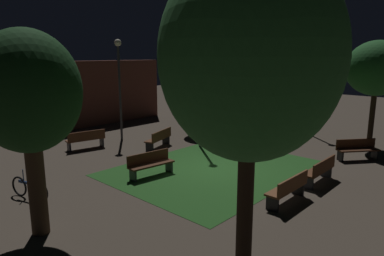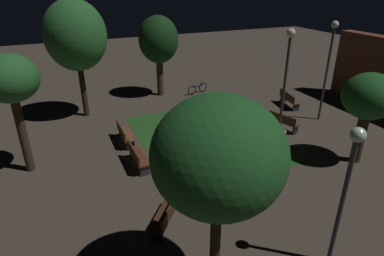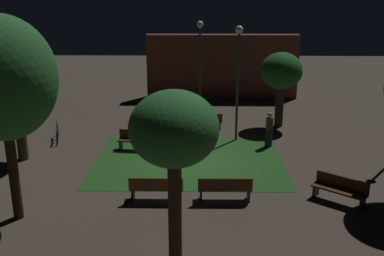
{
  "view_description": "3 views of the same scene",
  "coord_description": "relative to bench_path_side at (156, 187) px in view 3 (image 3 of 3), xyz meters",
  "views": [
    {
      "loc": [
        -10.42,
        -8.22,
        4.44
      ],
      "look_at": [
        -0.55,
        0.89,
        1.59
      ],
      "focal_mm": 32.63,
      "sensor_mm": 36.0,
      "label": 1
    },
    {
      "loc": [
        12.73,
        -6.19,
        7.13
      ],
      "look_at": [
        0.64,
        -0.97,
        1.03
      ],
      "focal_mm": 30.66,
      "sensor_mm": 36.0,
      "label": 2
    },
    {
      "loc": [
        0.28,
        -17.32,
        6.86
      ],
      "look_at": [
        -0.03,
        0.73,
        1.2
      ],
      "focal_mm": 42.01,
      "sensor_mm": 36.0,
      "label": 3
    }
  ],
  "objects": [
    {
      "name": "tree_lawn_side",
      "position": [
        -5.91,
        3.73,
        3.05
      ],
      "size": [
        2.47,
        2.47,
        5.04
      ],
      "color": "#423021",
      "rests_on": "ground"
    },
    {
      "name": "bench_by_lamp",
      "position": [
        2.29,
        0.0,
        0.0
      ],
      "size": [
        1.8,
        0.49,
        0.88
      ],
      "color": "#512D19",
      "rests_on": "ground"
    },
    {
      "name": "bench_corner",
      "position": [
        -0.82,
        10.11,
        0.0
      ],
      "size": [
        1.86,
        0.82,
        0.88
      ],
      "color": "brown",
      "rests_on": "ground"
    },
    {
      "name": "bench_front_right",
      "position": [
        6.11,
        -0.01,
        0.0
      ],
      "size": [
        1.7,
        1.5,
        0.88
      ],
      "color": "#422314",
      "rests_on": "ground"
    },
    {
      "name": "tree_right_canopy",
      "position": [
        -4.19,
        -1.22,
        3.9
      ],
      "size": [
        3.14,
        3.14,
        6.21
      ],
      "color": "#2D2116",
      "rests_on": "ground"
    },
    {
      "name": "pedestrian",
      "position": [
        4.55,
        5.45,
        0.37
      ],
      "size": [
        0.34,
        0.32,
        1.61
      ],
      "color": "black",
      "rests_on": "ground"
    },
    {
      "name": "tree_near_wall",
      "position": [
        0.85,
        -4.05,
        3.24
      ],
      "size": [
        2.07,
        2.07,
        4.71
      ],
      "color": "#38281C",
      "rests_on": "ground"
    },
    {
      "name": "ground_plane",
      "position": [
        1.15,
        3.64,
        -0.48
      ],
      "size": [
        60.0,
        60.0,
        0.0
      ],
      "primitive_type": "plane",
      "color": "#473D33"
    },
    {
      "name": "lamp_post_plaza_west",
      "position": [
        1.44,
        10.39,
        2.98
      ],
      "size": [
        0.36,
        0.36,
        5.19
      ],
      "color": "#333338",
      "rests_on": "ground"
    },
    {
      "name": "bicycle",
      "position": [
        -5.19,
        6.08,
        -0.14
      ],
      "size": [
        0.49,
        1.57,
        0.93
      ],
      "color": "black",
      "rests_on": "ground"
    },
    {
      "name": "tree_back_right",
      "position": [
        5.52,
        8.6,
        2.32
      ],
      "size": [
        2.08,
        2.08,
        3.81
      ],
      "color": "#38281C",
      "rests_on": "ground"
    },
    {
      "name": "grass_lawn",
      "position": [
        0.99,
        3.71,
        -0.48
      ],
      "size": [
        7.74,
        6.06,
        0.01
      ],
      "primitive_type": "cube",
      "color": "#23511E",
      "rests_on": "ground"
    },
    {
      "name": "lamp_post_path_center",
      "position": [
        3.15,
        6.36,
        3.03
      ],
      "size": [
        0.36,
        0.36,
        5.28
      ],
      "color": "#333338",
      "rests_on": "ground"
    },
    {
      "name": "bench_path_side",
      "position": [
        0.0,
        0.0,
        0.0
      ],
      "size": [
        1.8,
        0.49,
        0.88
      ],
      "color": "brown",
      "rests_on": "ground"
    },
    {
      "name": "building_wall_backdrop",
      "position": [
        2.87,
        14.91,
        1.54
      ],
      "size": [
        9.59,
        0.8,
        4.05
      ],
      "primitive_type": "cube",
      "color": "brown",
      "rests_on": "ground"
    },
    {
      "name": "bench_near_trees",
      "position": [
        1.67,
        7.66,
        0.0
      ],
      "size": [
        1.86,
        1.03,
        0.88
      ],
      "color": "#512D19",
      "rests_on": "ground"
    },
    {
      "name": "bench_back_row",
      "position": [
        -1.23,
        4.94,
        0.0
      ],
      "size": [
        1.85,
        0.7,
        0.88
      ],
      "color": "#422314",
      "rests_on": "ground"
    }
  ]
}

